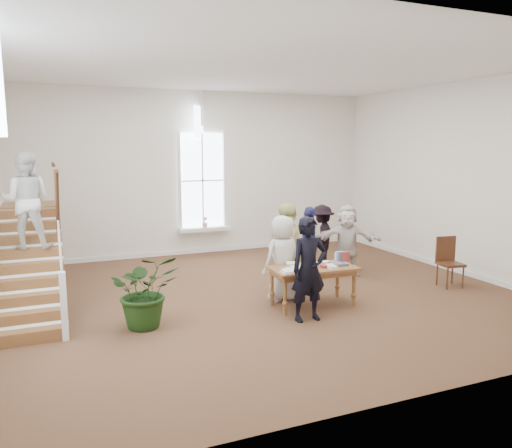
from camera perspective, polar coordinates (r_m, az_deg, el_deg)
name	(u,v)px	position (r m, az deg, el deg)	size (l,w,h in m)	color
ground	(266,295)	(10.26, 1.21, -8.16)	(10.00, 10.00, 0.00)	#4B2C1D
room_shell	(204,239)	(14.18, -5.97, -1.72)	(10.49, 10.00, 10.00)	silver
staircase	(28,225)	(9.82, -24.56, -0.06)	(1.10, 4.10, 2.92)	brown
library_table	(313,271)	(9.49, 6.58, -5.37)	(1.65, 0.86, 0.82)	brown
police_officer	(309,269)	(8.67, 6.05, -5.16)	(0.67, 0.44, 1.82)	black
elderly_woman	(283,258)	(9.82, 3.06, -3.88)	(0.82, 0.53, 1.68)	beige
person_yellow	(285,247)	(10.36, 3.36, -2.70)	(0.90, 0.70, 1.86)	#DBD989
woman_cluster_a	(309,242)	(11.59, 6.08, -2.03)	(0.96, 0.40, 1.64)	navy
woman_cluster_b	(322,237)	(12.27, 7.54, -1.53)	(1.03, 0.59, 1.60)	black
woman_cluster_c	(347,240)	(11.88, 10.36, -1.80)	(1.54, 0.49, 1.66)	silver
floor_plant	(145,290)	(8.59, -12.52, -7.43)	(1.13, 0.98, 1.26)	#183410
side_chair	(448,258)	(11.58, 21.12, -3.69)	(0.53, 0.53, 1.07)	#341E0E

